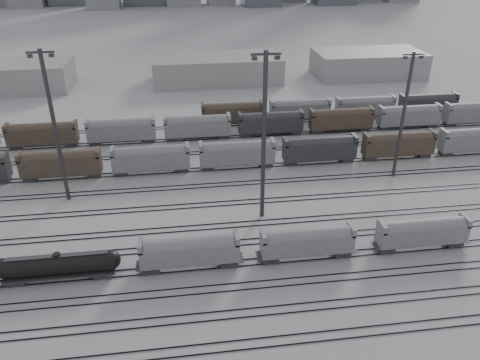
{
  "coord_description": "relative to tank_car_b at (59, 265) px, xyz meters",
  "views": [
    {
      "loc": [
        -3.12,
        -52.3,
        41.93
      ],
      "look_at": [
        6.77,
        18.97,
        4.0
      ],
      "focal_mm": 35.0,
      "sensor_mm": 36.0,
      "label": 1
    }
  ],
  "objects": [
    {
      "name": "light_mast_b",
      "position": [
        -3.04,
        22.5,
        11.68
      ],
      "size": [
        4.24,
        0.68,
        26.47
      ],
      "color": "#333335",
      "rests_on": "ground"
    },
    {
      "name": "bg_string_near",
      "position": [
        28.46,
        31.0,
        0.44
      ],
      "size": [
        151.0,
        3.0,
        5.6
      ],
      "color": "gray",
      "rests_on": "ground"
    },
    {
      "name": "light_mast_c",
      "position": [
        30.15,
        12.25,
        12.21
      ],
      "size": [
        4.39,
        0.7,
        27.47
      ],
      "color": "#333335",
      "rests_on": "ground"
    },
    {
      "name": "hopper_car_c",
      "position": [
        52.01,
        -0.0,
        0.64
      ],
      "size": [
        13.58,
        2.7,
        4.86
      ],
      "color": "#232326",
      "rests_on": "ground"
    },
    {
      "name": "hopper_car_a",
      "position": [
        17.65,
        0.0,
        0.7
      ],
      "size": [
        13.84,
        2.75,
        4.95
      ],
      "color": "#232326",
      "rests_on": "ground"
    },
    {
      "name": "light_mast_d",
      "position": [
        58.21,
        23.11,
        10.41
      ],
      "size": [
        3.85,
        0.62,
        24.07
      ],
      "color": "#333335",
      "rests_on": "ground"
    },
    {
      "name": "warehouse_right",
      "position": [
        80.46,
        94.0,
        1.64
      ],
      "size": [
        35.0,
        18.0,
        8.0
      ],
      "primitive_type": "cube",
      "color": "#969698",
      "rests_on": "ground"
    },
    {
      "name": "ground",
      "position": [
        20.46,
        -1.0,
        -2.36
      ],
      "size": [
        900.0,
        900.0,
        0.0
      ],
      "primitive_type": "plane",
      "color": "#BCBCC1",
      "rests_on": "ground"
    },
    {
      "name": "bg_string_far",
      "position": [
        55.96,
        55.0,
        0.44
      ],
      "size": [
        66.0,
        3.0,
        5.6
      ],
      "color": "#4E3E31",
      "rests_on": "ground"
    },
    {
      "name": "warehouse_mid",
      "position": [
        30.46,
        94.0,
        1.64
      ],
      "size": [
        40.0,
        18.0,
        8.0
      ],
      "primitive_type": "cube",
      "color": "#969698",
      "rests_on": "ground"
    },
    {
      "name": "bg_string_mid",
      "position": [
        38.46,
        47.0,
        0.44
      ],
      "size": [
        151.0,
        3.0,
        5.6
      ],
      "color": "#232326",
      "rests_on": "ground"
    },
    {
      "name": "tracks",
      "position": [
        20.46,
        16.5,
        -2.28
      ],
      "size": [
        220.0,
        71.5,
        0.16
      ],
      "color": "black",
      "rests_on": "ground"
    },
    {
      "name": "tank_car_b",
      "position": [
        0.0,
        0.0,
        0.0
      ],
      "size": [
        16.5,
        2.75,
        4.08
      ],
      "color": "#232326",
      "rests_on": "ground"
    },
    {
      "name": "hopper_car_b",
      "position": [
        34.48,
        0.0,
        0.63
      ],
      "size": [
        13.52,
        2.69,
        4.84
      ],
      "color": "#232326",
      "rests_on": "ground"
    }
  ]
}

